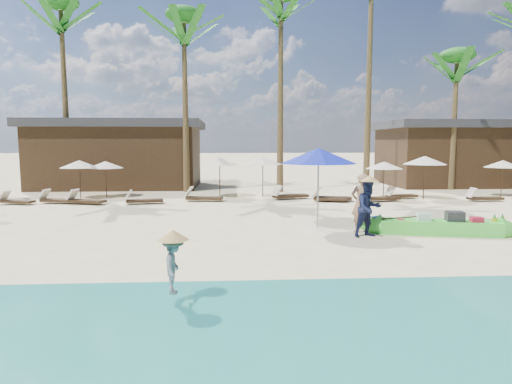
{
  "coord_description": "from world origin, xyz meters",
  "views": [
    {
      "loc": [
        -0.71,
        -11.04,
        2.82
      ],
      "look_at": [
        0.04,
        2.0,
        1.34
      ],
      "focal_mm": 30.0,
      "sensor_mm": 36.0,
      "label": 1
    }
  ],
  "objects": [
    {
      "name": "lounger_3_left",
      "position": [
        -10.79,
        9.32,
        0.19
      ],
      "size": [
        1.71,
        0.91,
        0.56
      ],
      "rotation": [
        0.0,
        0.0,
        -0.26
      ],
      "color": "#322214",
      "rests_on": "ground"
    },
    {
      "name": "pavilion_west",
      "position": [
        -8.0,
        17.5,
        2.19
      ],
      "size": [
        10.8,
        6.6,
        4.3
      ],
      "color": "#322214",
      "rests_on": "ground"
    },
    {
      "name": "palm_2",
      "position": [
        -10.45,
        15.08,
        9.18
      ],
      "size": [
        2.08,
        2.08,
        11.33
      ],
      "color": "brown",
      "rests_on": "ground"
    },
    {
      "name": "resort_parasol_9",
      "position": [
        13.58,
        10.7,
        1.76
      ],
      "size": [
        1.89,
        1.89,
        1.95
      ],
      "color": "#322214",
      "rests_on": "ground"
    },
    {
      "name": "vendor_yellow",
      "position": [
        -1.74,
        -3.64,
        0.69
      ],
      "size": [
        0.4,
        0.67,
        1.02
      ],
      "primitive_type": "imported",
      "rotation": [
        0.0,
        0.0,
        1.59
      ],
      "color": "gray",
      "rests_on": "ground"
    },
    {
      "name": "pavilion_east",
      "position": [
        14.0,
        17.5,
        2.2
      ],
      "size": [
        8.8,
        6.6,
        4.3
      ],
      "color": "#322214",
      "rests_on": "ground"
    },
    {
      "name": "lounger_3_right",
      "position": [
        -9.02,
        9.54,
        0.2
      ],
      "size": [
        1.82,
        0.92,
        0.59
      ],
      "rotation": [
        0.0,
        0.0,
        -0.23
      ],
      "color": "#322214",
      "rests_on": "ground"
    },
    {
      "name": "vendor_green",
      "position": [
        3.42,
        1.52,
        0.88
      ],
      "size": [
        1.01,
        0.88,
        1.76
      ],
      "primitive_type": "imported",
      "rotation": [
        0.0,
        0.0,
        0.29
      ],
      "color": "#161D3E",
      "rests_on": "ground"
    },
    {
      "name": "resort_parasol_8",
      "position": [
        9.04,
        10.03,
        1.99
      ],
      "size": [
        2.14,
        2.14,
        2.2
      ],
      "color": "#322214",
      "rests_on": "ground"
    },
    {
      "name": "lounger_5_left",
      "position": [
        -2.18,
        9.93,
        0.21
      ],
      "size": [
        1.93,
        0.83,
        0.63
      ],
      "rotation": [
        0.0,
        0.0,
        -0.14
      ],
      "color": "#322214",
      "rests_on": "ground"
    },
    {
      "name": "blue_umbrella",
      "position": [
        2.13,
        2.8,
        2.42
      ],
      "size": [
        2.49,
        2.49,
        2.68
      ],
      "color": "#99999E",
      "rests_on": "ground"
    },
    {
      "name": "resort_parasol_5",
      "position": [
        -1.33,
        11.54,
        1.9
      ],
      "size": [
        2.05,
        2.05,
        2.11
      ],
      "color": "#322214",
      "rests_on": "ground"
    },
    {
      "name": "lounger_7_left",
      "position": [
        4.18,
        9.67,
        0.21
      ],
      "size": [
        1.95,
        1.03,
        0.63
      ],
      "rotation": [
        0.0,
        0.0,
        -0.26
      ],
      "color": "#322214",
      "rests_on": "ground"
    },
    {
      "name": "palm_6",
      "position": [
        12.84,
        14.52,
        7.05
      ],
      "size": [
        2.08,
        2.08,
        8.51
      ],
      "color": "brown",
      "rests_on": "ground"
    },
    {
      "name": "palm_4",
      "position": [
        2.15,
        14.01,
        9.45
      ],
      "size": [
        2.08,
        2.08,
        11.7
      ],
      "color": "brown",
      "rests_on": "ground"
    },
    {
      "name": "lounger_4_right",
      "position": [
        -4.93,
        9.12,
        0.2
      ],
      "size": [
        1.84,
        0.89,
        0.6
      ],
      "rotation": [
        0.0,
        0.0,
        0.21
      ],
      "color": "#322214",
      "rests_on": "ground"
    },
    {
      "name": "resort_parasol_4",
      "position": [
        -7.36,
        11.94,
        1.71
      ],
      "size": [
        1.84,
        1.84,
        1.9
      ],
      "color": "#322214",
      "rests_on": "ground"
    },
    {
      "name": "lounger_6_right",
      "position": [
        3.96,
        9.34,
        0.19
      ],
      "size": [
        1.77,
        0.97,
        0.57
      ],
      "rotation": [
        0.0,
        0.0,
        -0.28
      ],
      "color": "#322214",
      "rests_on": "ground"
    },
    {
      "name": "lounger_8_left",
      "position": [
        7.92,
        10.3,
        0.19
      ],
      "size": [
        1.79,
        0.93,
        0.58
      ],
      "rotation": [
        0.0,
        0.0,
        0.25
      ],
      "color": "#322214",
      "rests_on": "ground"
    },
    {
      "name": "tourist",
      "position": [
        3.4,
        2.18,
        0.94
      ],
      "size": [
        0.75,
        0.55,
        1.88
      ],
      "primitive_type": "imported",
      "rotation": [
        0.0,
        0.0,
        3.3
      ],
      "color": "tan",
      "rests_on": "ground"
    },
    {
      "name": "resort_parasol_6",
      "position": [
        0.94,
        11.46,
        1.94
      ],
      "size": [
        2.09,
        2.09,
        2.15
      ],
      "color": "#322214",
      "rests_on": "ground"
    },
    {
      "name": "ground",
      "position": [
        0.0,
        0.0,
        0.0
      ],
      "size": [
        240.0,
        240.0,
        0.0
      ],
      "primitive_type": "plane",
      "color": "#F7E8B7",
      "rests_on": "ground"
    },
    {
      "name": "palm_5",
      "position": [
        7.45,
        14.38,
        10.82
      ],
      "size": [
        2.08,
        2.08,
        13.6
      ],
      "color": "brown",
      "rests_on": "ground"
    },
    {
      "name": "lounger_6_left",
      "position": [
        2.18,
        10.42,
        0.22
      ],
      "size": [
        2.0,
        1.2,
        0.65
      ],
      "rotation": [
        0.0,
        0.0,
        0.35
      ],
      "color": "#322214",
      "rests_on": "ground"
    },
    {
      "name": "lounger_4_left",
      "position": [
        -7.57,
        9.17,
        0.21
      ],
      "size": [
        1.89,
        1.05,
        0.61
      ],
      "rotation": [
        0.0,
        0.0,
        -0.29
      ],
      "color": "#322214",
      "rests_on": "ground"
    },
    {
      "name": "resort_parasol_7",
      "position": [
        7.08,
        10.36,
        1.72
      ],
      "size": [
        1.86,
        1.86,
        1.91
      ],
      "color": "#322214",
      "rests_on": "ground"
    },
    {
      "name": "palm_3",
      "position": [
        -3.36,
        14.27,
        8.58
      ],
      "size": [
        2.08,
        2.08,
        10.52
      ],
      "color": "brown",
      "rests_on": "ground"
    },
    {
      "name": "lounger_7_right",
      "position": [
        6.46,
        9.3,
        0.21
      ],
      "size": [
        1.96,
        0.9,
        0.64
      ],
      "rotation": [
        0.0,
        0.0,
        0.17
      ],
      "color": "#322214",
      "rests_on": "ground"
    },
    {
      "name": "wet_sand_strip",
      "position": [
        0.0,
        -5.0,
        0.0
      ],
      "size": [
        240.0,
        4.5,
        0.01
      ],
      "primitive_type": "cube",
      "color": "tan",
      "rests_on": "ground"
    },
    {
      "name": "lounger_9_left",
      "position": [
        11.63,
        9.14,
        0.2
      ],
      "size": [
        1.74,
        0.54,
        0.59
      ],
      "rotation": [
        0.0,
        0.0,
        0.0
      ],
      "color": "#322214",
      "rests_on": "ground"
    },
    {
      "name": "green_canoe",
      "position": [
        5.75,
        1.73,
        0.25
      ],
      "size": [
        5.7,
        1.51,
        0.73
      ],
      "rotation": [
        0.0,
        0.0,
        -0.2
      ],
      "color": "#4ADD43",
      "rests_on": "ground"
    },
    {
      "name": "resort_parasol_3",
      "position": [
        -8.5,
        11.34,
        1.78
      ],
      "size": [
        1.92,
        1.92,
        1.97
      ],
      "color": "#322214",
      "rests_on": "ground"
    }
  ]
}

